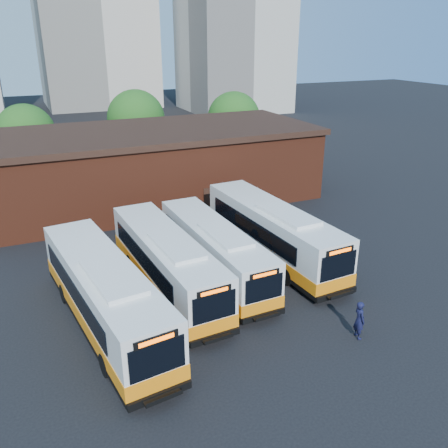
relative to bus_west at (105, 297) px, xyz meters
name	(u,v)px	position (x,y,z in m)	size (l,w,h in m)	color
ground	(256,303)	(8.05, -1.09, -1.70)	(220.00, 220.00, 0.00)	black
bus_west	(105,297)	(0.00, 0.00, 0.00)	(4.53, 13.91, 3.73)	white
bus_midwest	(167,264)	(4.04, 2.48, -0.09)	(3.48, 13.13, 3.54)	white
bus_mideast	(215,252)	(7.25, 2.97, -0.15)	(3.05, 12.57, 3.40)	white
bus_east	(272,234)	(11.79, 3.79, 0.00)	(3.71, 13.88, 3.74)	white
transit_worker	(359,320)	(11.20, -6.01, -0.69)	(0.74, 0.48, 2.02)	#111333
depot_building	(154,164)	(8.05, 18.91, 1.56)	(28.60, 12.60, 6.40)	#5F2716
tree_west	(26,134)	(-1.95, 30.91, 2.95)	(6.00, 6.00, 7.65)	#382314
tree_mid	(136,119)	(10.05, 32.91, 3.38)	(6.56, 6.56, 8.36)	#382314
tree_east	(234,118)	(21.05, 29.91, 3.13)	(6.24, 6.24, 7.96)	#382314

